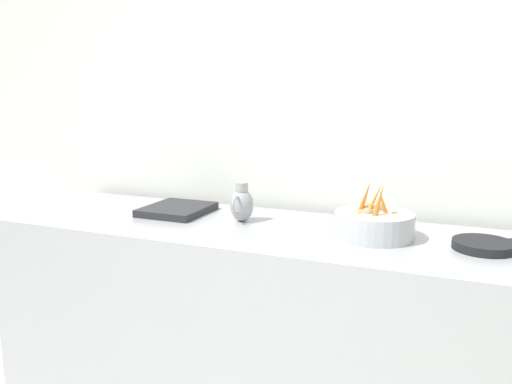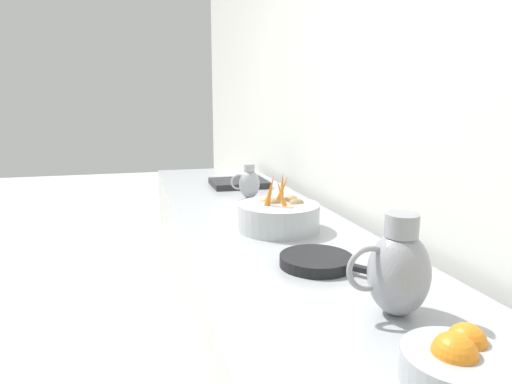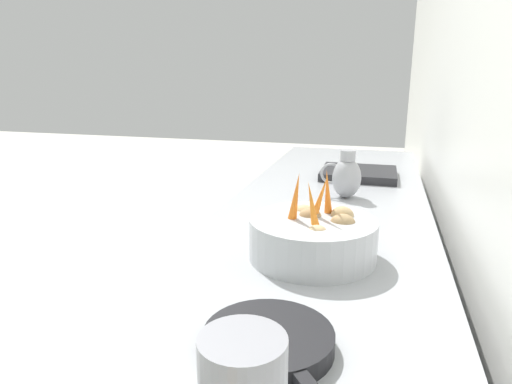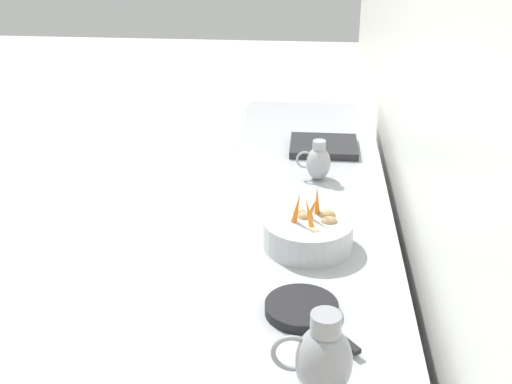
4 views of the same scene
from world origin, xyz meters
name	(u,v)px [view 3 (image 3 of 4)]	position (x,y,z in m)	size (l,w,h in m)	color
prep_counter	(312,352)	(-1.47, -0.06, 0.46)	(0.74, 3.06, 0.92)	#9EA0A5
vegetable_colander	(313,237)	(-1.50, 0.19, 0.98)	(0.33, 0.33, 0.24)	#ADAFB5
metal_pitcher_short	(346,176)	(-1.53, -0.43, 1.01)	(0.16, 0.11, 0.19)	#939399
counter_sink_basin	(359,173)	(-1.56, -0.80, 0.94)	(0.34, 0.30, 0.04)	#232326
skillet_on_counter	(270,341)	(-1.49, 0.62, 0.94)	(0.29, 0.33, 0.03)	black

